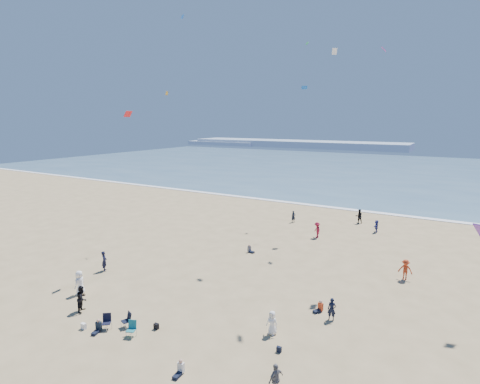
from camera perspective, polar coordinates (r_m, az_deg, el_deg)
The scene contains 11 objects.
ocean at distance 107.47m, azimuth 23.17°, elevation 2.88°, with size 220.00×100.00×0.06m, color #476B84.
surf_line at distance 58.85m, azimuth 16.78°, elevation -2.62°, with size 220.00×1.20×0.08m, color white.
headland_far at distance 195.39m, azimuth 8.41°, elevation 7.28°, with size 110.00×20.00×3.20m, color #7A8EA8.
headland_near at distance 209.41m, azimuth -2.40°, elevation 7.45°, with size 40.00×14.00×2.00m, color #7A8EA8.
standing_flyers at distance 30.88m, azimuth 10.21°, elevation -13.01°, with size 36.06×47.13×1.91m.
seated_group at distance 25.77m, azimuth -5.56°, elevation -19.10°, with size 12.28×26.84×0.84m.
chair_cluster at distance 26.41m, azimuth -17.68°, elevation -18.60°, with size 2.81×1.61×1.00m.
white_tote at distance 27.58m, azimuth -22.74°, elevation -18.33°, with size 0.35×0.20×0.40m, color white.
black_backpack at distance 26.21m, azimuth -12.64°, elevation -19.35°, with size 0.30×0.22×0.38m, color black.
navy_bag at distance 23.70m, azimuth 5.96°, elevation -22.75°, with size 0.28×0.18×0.34m, color black.
kites_aloft at distance 23.71m, azimuth 24.84°, elevation 13.80°, with size 38.27×42.40×27.42m.
Camera 1 is at (13.04, -10.85, 13.25)m, focal length 28.00 mm.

